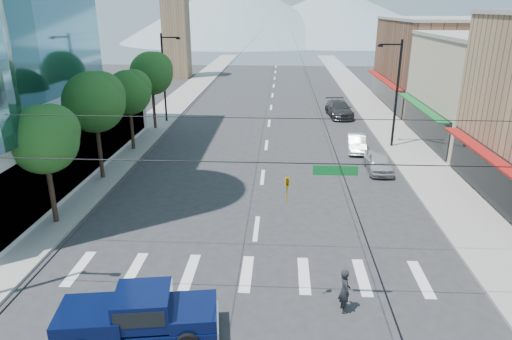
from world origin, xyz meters
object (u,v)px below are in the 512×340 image
Objects in this scene: parked_car_near at (378,162)px; pickup_truck at (138,315)px; pedestrian at (345,290)px; parked_car_far at (339,109)px; parked_car_mid at (357,143)px.

pickup_truck is at bearing -122.20° from parked_car_near.
pickup_truck is 3.20× the size of pedestrian.
pedestrian is 34.70m from parked_car_far.
pedestrian is at bearing -104.45° from parked_car_near.
parked_car_near is (4.58, 16.73, -0.20)m from pedestrian.
pickup_truck reaches higher than parked_car_far.
parked_car_far is at bearing 93.56° from parked_car_near.
parked_car_near is at bearing -75.18° from parked_car_mid.
pedestrian is 0.32× the size of parked_car_far.
parked_car_far is (11.38, 36.53, -0.16)m from pickup_truck.
parked_car_mid is at bearing 100.46° from parked_car_near.
parked_car_near is at bearing -92.50° from parked_car_far.
parked_car_near is at bearing -25.66° from pedestrian.
pickup_truck reaches higher than parked_car_near.
pedestrian is 17.35m from parked_car_near.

